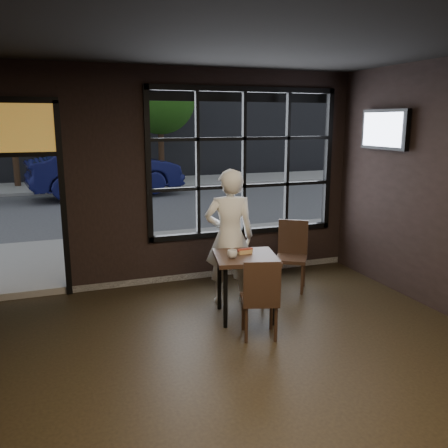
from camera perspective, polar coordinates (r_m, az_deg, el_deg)
name	(u,v)px	position (r m, az deg, el deg)	size (l,w,h in m)	color
floor	(267,408)	(4.44, 5.18, -21.18)	(6.00, 7.00, 0.02)	black
ceiling	(275,12)	(3.78, 6.21, 24.05)	(6.00, 7.00, 0.02)	black
window_frame	(244,163)	(7.42, 2.41, 7.39)	(3.06, 0.12, 2.28)	black
stained_transom	(9,128)	(6.86, -24.48, 10.52)	(1.20, 0.06, 0.70)	orange
street_asphalt	(83,166)	(27.49, -16.61, 6.69)	(60.00, 41.00, 0.04)	#545456
building_across	(75,17)	(26.87, -17.52, 22.65)	(28.00, 12.00, 15.00)	#5B5956
cafe_table	(245,286)	(6.00, 2.58, -7.47)	(0.75, 0.75, 0.81)	black
chair_near	(259,297)	(5.47, 4.29, -8.74)	(0.41, 0.41, 0.95)	black
chair_window	(291,256)	(6.98, 8.10, -3.88)	(0.44, 0.44, 1.01)	black
man	(229,237)	(6.33, 0.66, -1.58)	(0.67, 0.44, 1.83)	silver
hotdog	(245,251)	(5.94, 2.55, -3.30)	(0.20, 0.08, 0.06)	tan
cup	(232,254)	(5.76, 1.00, -3.63)	(0.12, 0.12, 0.10)	silver
tv	(385,129)	(7.31, 18.77, 10.72)	(0.11, 0.97, 0.57)	black
navy_car	(106,169)	(15.87, -14.03, 6.39)	(1.68, 4.83, 1.59)	#0D0F3A
tree_left	(10,100)	(18.88, -24.35, 13.46)	(2.63, 2.63, 4.49)	#332114
tree_right	(160,99)	(18.81, -7.72, 14.69)	(2.70, 2.70, 4.61)	#332114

